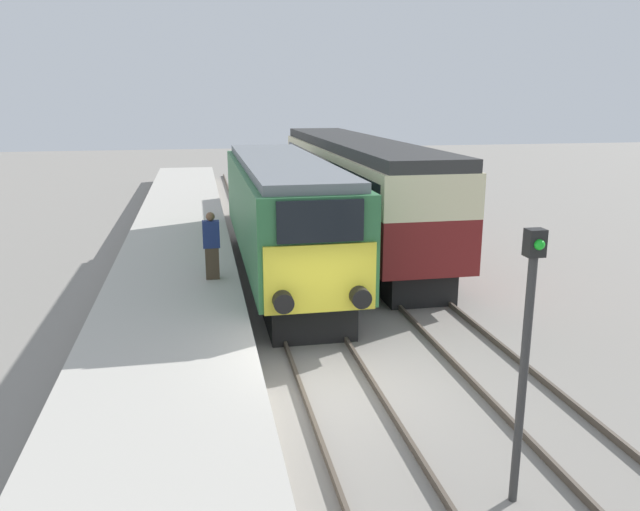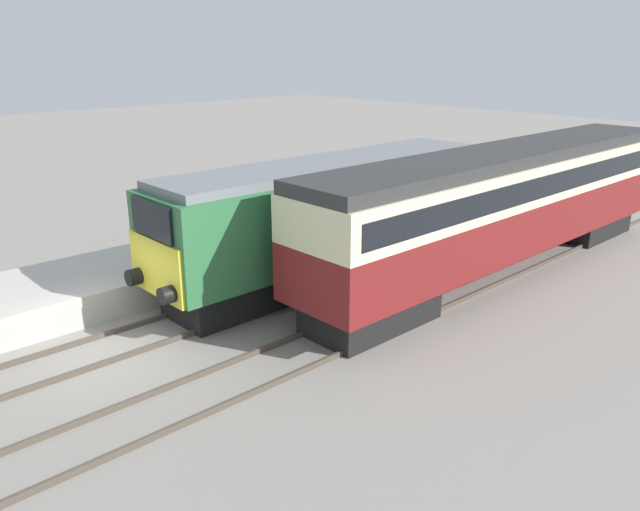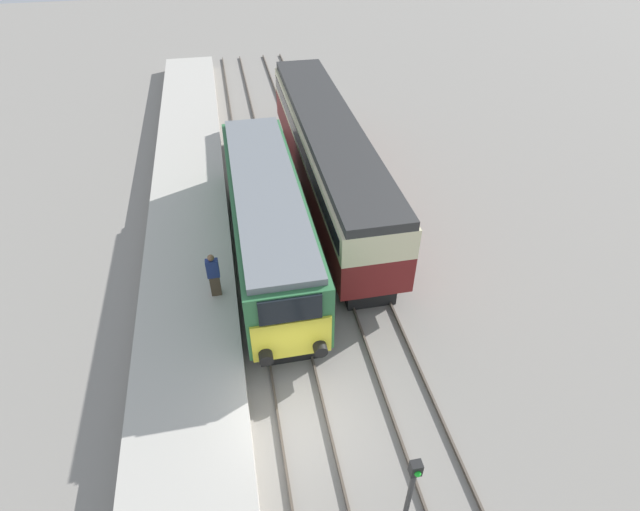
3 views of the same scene
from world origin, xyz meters
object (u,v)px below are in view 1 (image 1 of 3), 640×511
(passenger_carriage, at_px, (354,181))
(signal_post, at_px, (526,347))
(person_on_platform, at_px, (212,246))
(locomotive, at_px, (283,214))

(passenger_carriage, bearing_deg, signal_post, -95.99)
(passenger_carriage, height_order, person_on_platform, passenger_carriage)
(locomotive, distance_m, passenger_carriage, 5.64)
(locomotive, xyz_separation_m, passenger_carriage, (3.40, 4.48, 0.36))
(locomotive, bearing_deg, person_on_platform, -131.08)
(locomotive, bearing_deg, passenger_carriage, 52.82)
(passenger_carriage, distance_m, person_on_platform, 9.06)
(passenger_carriage, xyz_separation_m, person_on_platform, (-5.65, -7.06, -0.66))
(locomotive, xyz_separation_m, person_on_platform, (-2.25, -2.58, -0.30))
(locomotive, height_order, signal_post, signal_post)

